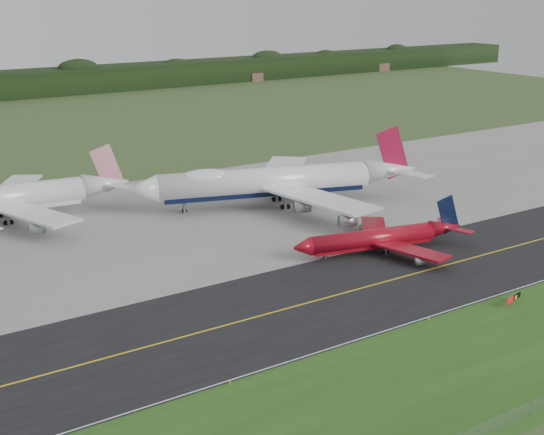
{
  "coord_description": "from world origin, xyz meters",
  "views": [
    {
      "loc": [
        -78.79,
        -99.83,
        51.78
      ],
      "look_at": [
        1.46,
        22.0,
        6.89
      ],
      "focal_mm": 50.0,
      "sensor_mm": 36.0,
      "label": 1
    }
  ],
  "objects": [
    {
      "name": "jet_ba_747",
      "position": [
        19.79,
        48.59,
        6.21
      ],
      "size": [
        71.03,
        57.46,
        18.23
      ],
      "color": "white",
      "rests_on": "ground"
    },
    {
      "name": "taxiway",
      "position": [
        0.0,
        -4.0,
        0.01
      ],
      "size": [
        400.0,
        32.0,
        0.02
      ],
      "primitive_type": "cube",
      "color": "black",
      "rests_on": "ground"
    },
    {
      "name": "jet_red_737",
      "position": [
        19.44,
        9.11,
        2.84
      ],
      "size": [
        37.78,
        30.32,
        10.27
      ],
      "color": "maroon",
      "rests_on": "ground"
    },
    {
      "name": "edge_marker_center",
      "position": [
        3.71,
        -20.5,
        0.25
      ],
      "size": [
        0.16,
        0.16,
        0.5
      ],
      "primitive_type": "cylinder",
      "color": "yellow",
      "rests_on": "ground"
    },
    {
      "name": "apron",
      "position": [
        0.0,
        51.0,
        0.01
      ],
      "size": [
        400.0,
        78.0,
        0.01
      ],
      "primitive_type": "cube",
      "color": "gray",
      "rests_on": "ground"
    },
    {
      "name": "taxiway_edge_line",
      "position": [
        0.0,
        -19.5,
        0.03
      ],
      "size": [
        400.0,
        0.25,
        0.0
      ],
      "primitive_type": "cube",
      "color": "silver",
      "rests_on": "taxiway"
    },
    {
      "name": "grass_verge",
      "position": [
        0.0,
        -35.0,
        0.01
      ],
      "size": [
        400.0,
        30.0,
        0.01
      ],
      "primitive_type": "cube",
      "color": "#234D16",
      "rests_on": "ground"
    },
    {
      "name": "jet_star_tail",
      "position": [
        -38.86,
        72.05,
        5.23
      ],
      "size": [
        59.51,
        49.52,
        15.69
      ],
      "color": "silver",
      "rests_on": "ground"
    },
    {
      "name": "taxiway_sign",
      "position": [
        20.3,
        -23.67,
        1.12
      ],
      "size": [
        4.7,
        1.28,
        1.59
      ],
      "color": "slate",
      "rests_on": "ground"
    },
    {
      "name": "taxiway_centreline",
      "position": [
        0.0,
        -4.0,
        0.03
      ],
      "size": [
        400.0,
        0.4,
        0.0
      ],
      "primitive_type": "cube",
      "color": "gold",
      "rests_on": "taxiway"
    },
    {
      "name": "ground",
      "position": [
        0.0,
        0.0,
        0.0
      ],
      "size": [
        600.0,
        600.0,
        0.0
      ],
      "primitive_type": "plane",
      "color": "#355025",
      "rests_on": "ground"
    },
    {
      "name": "edge_marker_left",
      "position": [
        -33.37,
        -20.5,
        0.25
      ],
      "size": [
        0.16,
        0.16,
        0.5
      ],
      "primitive_type": "cylinder",
      "color": "yellow",
      "rests_on": "ground"
    }
  ]
}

